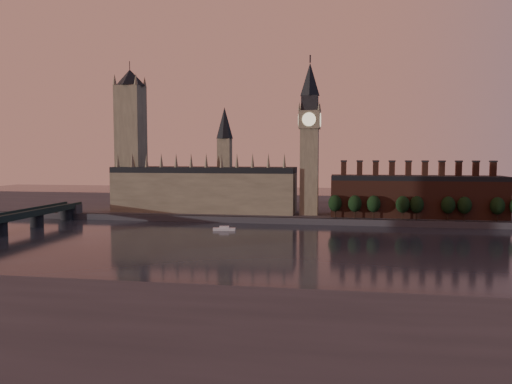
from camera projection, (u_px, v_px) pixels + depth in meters
ground at (272, 250)px, 233.90m from camera, size 900.00×900.00×0.00m
north_bank at (302, 207)px, 408.76m from camera, size 900.00×182.00×4.00m
palace_of_westminster at (205, 187)px, 356.06m from camera, size 130.00×30.30×74.00m
victoria_tower at (131, 135)px, 362.69m from camera, size 24.00×24.00×108.00m
big_ben at (310, 137)px, 336.10m from camera, size 15.00×15.00×107.00m
chimney_block at (416, 196)px, 327.25m from camera, size 110.00×25.00×37.00m
embankment_tree_0 at (335, 203)px, 321.30m from camera, size 8.60×8.60×14.88m
embankment_tree_1 at (355, 204)px, 318.76m from camera, size 8.60×8.60×14.88m
embankment_tree_2 at (374, 204)px, 317.07m from camera, size 8.60×8.60×14.88m
embankment_tree_3 at (403, 204)px, 313.63m from camera, size 8.60×8.60×14.88m
embankment_tree_4 at (417, 205)px, 312.22m from camera, size 8.60×8.60×14.88m
embankment_tree_5 at (448, 205)px, 309.82m from camera, size 8.60×8.60×14.88m
embankment_tree_6 at (464, 205)px, 308.09m from camera, size 8.60×8.60×14.88m
embankment_tree_7 at (497, 206)px, 304.61m from camera, size 8.60×8.60×14.88m
river_boat at (224, 229)px, 294.34m from camera, size 13.58×5.67×2.63m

